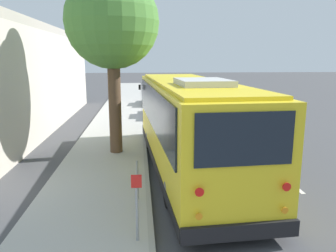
# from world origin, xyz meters

# --- Properties ---
(ground_plane) EXTENTS (160.00, 160.00, 0.00)m
(ground_plane) POSITION_xyz_m (0.00, 0.00, 0.00)
(ground_plane) COLOR #474749
(sidewalk_slab) EXTENTS (80.00, 3.08, 0.15)m
(sidewalk_slab) POSITION_xyz_m (0.00, 3.18, 0.07)
(sidewalk_slab) COLOR #B2AFA8
(sidewalk_slab) RESTS_ON ground
(curb_strip) EXTENTS (80.00, 0.14, 0.15)m
(curb_strip) POSITION_xyz_m (0.00, 1.57, 0.07)
(curb_strip) COLOR #9D9A94
(curb_strip) RESTS_ON ground
(shuttle_bus) EXTENTS (10.67, 3.34, 3.37)m
(shuttle_bus) POSITION_xyz_m (-0.46, 0.05, 1.81)
(shuttle_bus) COLOR yellow
(shuttle_bus) RESTS_ON ground
(parked_sedan_blue) EXTENTS (4.20, 1.81, 1.30)m
(parked_sedan_blue) POSITION_xyz_m (10.20, 0.33, 0.60)
(parked_sedan_blue) COLOR navy
(parked_sedan_blue) RESTS_ON ground
(parked_sedan_gray) EXTENTS (4.63, 1.99, 1.32)m
(parked_sedan_gray) POSITION_xyz_m (16.04, 0.57, 0.61)
(parked_sedan_gray) COLOR slate
(parked_sedan_gray) RESTS_ON ground
(street_tree) EXTENTS (3.64, 3.64, 7.57)m
(street_tree) POSITION_xyz_m (1.72, 2.77, 5.55)
(street_tree) COLOR brown
(street_tree) RESTS_ON sidewalk_slab
(sign_post_near) EXTENTS (0.06, 0.22, 1.47)m
(sign_post_near) POSITION_xyz_m (-5.27, 1.87, 0.91)
(sign_post_near) COLOR gray
(sign_post_near) RESTS_ON sidewalk_slab
(sign_post_far) EXTENTS (0.06, 0.06, 1.08)m
(sign_post_far) POSITION_xyz_m (-3.12, 1.87, 0.69)
(sign_post_far) COLOR gray
(sign_post_far) RESTS_ON sidewalk_slab
(lane_stripe_mid) EXTENTS (2.40, 0.14, 0.01)m
(lane_stripe_mid) POSITION_xyz_m (-1.72, -3.06, 0.00)
(lane_stripe_mid) COLOR silver
(lane_stripe_mid) RESTS_ON ground
(lane_stripe_ahead) EXTENTS (2.40, 0.14, 0.01)m
(lane_stripe_ahead) POSITION_xyz_m (4.28, -3.06, 0.00)
(lane_stripe_ahead) COLOR silver
(lane_stripe_ahead) RESTS_ON ground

